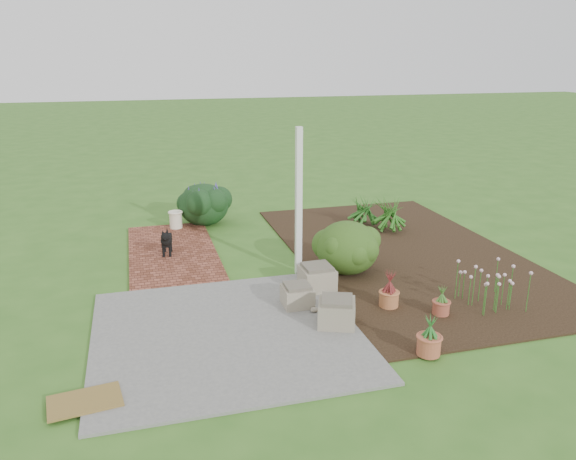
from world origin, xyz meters
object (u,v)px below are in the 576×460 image
object	(u,v)px
stone_trough_near	(337,313)
cream_ceramic_urn	(176,220)
black_dog	(166,240)
evergreen_shrub	(347,246)

from	to	relation	value
stone_trough_near	cream_ceramic_urn	world-z (taller)	cream_ceramic_urn
stone_trough_near	cream_ceramic_urn	bearing A→B (deg)	108.94
stone_trough_near	black_dog	size ratio (longest dim) A/B	0.87
cream_ceramic_urn	stone_trough_near	bearing A→B (deg)	-71.06
evergreen_shrub	stone_trough_near	bearing A→B (deg)	-115.06
black_dog	cream_ceramic_urn	distance (m)	1.72
stone_trough_near	black_dog	bearing A→B (deg)	120.84
evergreen_shrub	black_dog	bearing A→B (deg)	150.94
black_dog	cream_ceramic_urn	xyz separation A→B (m)	(0.30, 1.69, -0.12)
cream_ceramic_urn	evergreen_shrub	size ratio (longest dim) A/B	0.33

